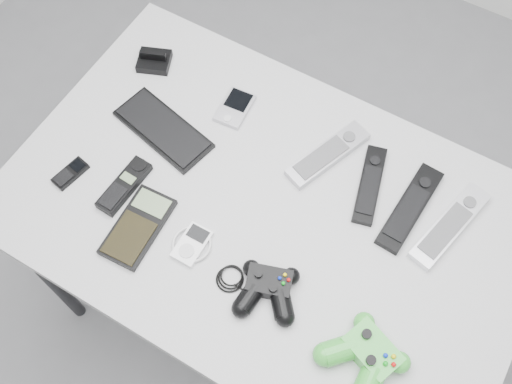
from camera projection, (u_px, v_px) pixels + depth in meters
The scene contains 15 objects.
floor at pixel (259, 317), 2.07m from camera, with size 3.50×3.50×0.00m, color slate.
desk at pixel (267, 221), 1.43m from camera, with size 1.20×0.77×0.80m.
pda_keyboard at pixel (163, 129), 1.46m from camera, with size 0.25×0.11×0.02m, color black.
dock_bracket at pixel (154, 58), 1.54m from camera, with size 0.08×0.07×0.04m, color black.
pda at pixel (235, 108), 1.49m from camera, with size 0.07×0.11×0.02m, color #A6A5AC.
remote_silver_a at pixel (328, 154), 1.42m from camera, with size 0.06×0.23×0.02m, color #A6A5AC.
remote_black_a at pixel (370, 184), 1.39m from camera, with size 0.05×0.20×0.02m, color black.
remote_black_b at pixel (410, 207), 1.36m from camera, with size 0.06×0.24×0.02m, color black.
remote_silver_b at pixel (450, 225), 1.34m from camera, with size 0.06×0.24×0.02m, color silver.
mobile_phone at pixel (70, 173), 1.40m from camera, with size 0.04×0.09×0.01m, color black.
cordless_handset at pixel (124, 186), 1.38m from camera, with size 0.05×0.15×0.02m, color black.
calculator at pixel (138, 227), 1.34m from camera, with size 0.10×0.19×0.02m, color black.
mp3_player at pixel (192, 244), 1.32m from camera, with size 0.09×0.09×0.02m, color white.
controller_black at pixel (268, 288), 1.26m from camera, with size 0.23×0.14×0.05m, color black, non-canonical shape.
controller_green at pixel (366, 356), 1.19m from camera, with size 0.16×0.17×0.05m, color green, non-canonical shape.
Camera 1 is at (0.27, -0.48, 2.04)m, focal length 42.00 mm.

